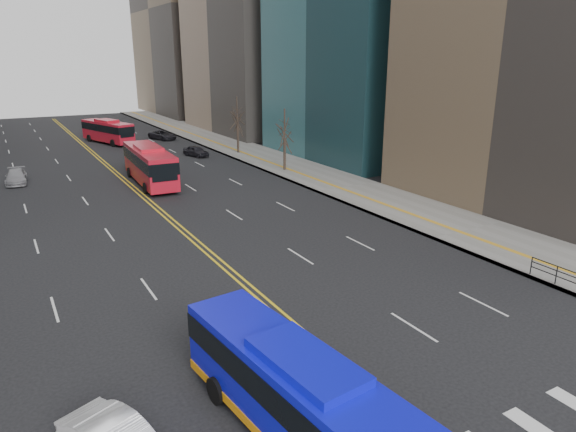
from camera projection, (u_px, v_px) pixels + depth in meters
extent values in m
cube|color=slate|center=(275.00, 161.00, 60.06)|extent=(7.00, 130.00, 0.15)
cube|color=gold|center=(101.00, 162.00, 59.98)|extent=(0.15, 100.00, 0.01)
cube|color=gold|center=(105.00, 162.00, 60.17)|extent=(0.15, 100.00, 0.01)
cube|color=brown|center=(191.00, 11.00, 107.37)|extent=(18.00, 30.00, 42.00)
cylinder|color=black|center=(556.00, 275.00, 27.29)|extent=(0.06, 0.06, 1.00)
cylinder|color=black|center=(531.00, 266.00, 28.54)|extent=(0.06, 0.06, 1.00)
cylinder|color=#2F241D|center=(285.00, 155.00, 54.71)|extent=(0.28, 0.28, 3.50)
cylinder|color=#2F241D|center=(238.00, 139.00, 64.62)|extent=(0.28, 0.28, 3.75)
cube|color=#0E11D6|center=(305.00, 403.00, 15.62)|extent=(3.52, 11.43, 2.65)
cube|color=black|center=(306.00, 388.00, 15.46)|extent=(3.58, 11.46, 0.96)
cube|color=#0E11D6|center=(306.00, 362.00, 15.19)|extent=(2.28, 4.11, 0.40)
cylinder|color=black|center=(217.00, 390.00, 18.10)|extent=(0.40, 1.03, 1.00)
cylinder|color=black|center=(271.00, 368.00, 19.41)|extent=(0.40, 1.03, 1.00)
cube|color=red|center=(150.00, 165.00, 49.22)|extent=(3.14, 11.68, 3.02)
cube|color=black|center=(149.00, 159.00, 49.05)|extent=(3.20, 11.70, 1.08)
cube|color=red|center=(148.00, 148.00, 48.74)|extent=(2.28, 4.14, 0.40)
cylinder|color=black|center=(145.00, 188.00, 45.90)|extent=(0.34, 1.01, 1.00)
cylinder|color=black|center=(174.00, 185.00, 47.05)|extent=(0.34, 1.01, 1.00)
cylinder|color=black|center=(129.00, 172.00, 52.19)|extent=(0.34, 1.01, 1.00)
cylinder|color=black|center=(155.00, 170.00, 53.34)|extent=(0.34, 1.01, 1.00)
cube|color=red|center=(108.00, 131.00, 72.57)|extent=(5.39, 10.66, 2.68)
cube|color=black|center=(107.00, 127.00, 72.41)|extent=(5.45, 10.69, 0.97)
cube|color=red|center=(107.00, 121.00, 72.14)|extent=(2.90, 4.05, 0.40)
cylinder|color=black|center=(113.00, 143.00, 69.93)|extent=(0.59, 1.04, 1.00)
cylinder|color=black|center=(128.00, 141.00, 71.59)|extent=(0.59, 1.04, 1.00)
cylinder|color=black|center=(89.00, 138.00, 74.26)|extent=(0.59, 1.04, 1.00)
cylinder|color=black|center=(104.00, 136.00, 75.92)|extent=(0.59, 1.04, 1.00)
imported|color=black|center=(196.00, 151.00, 63.15)|extent=(2.55, 4.10, 1.30)
imported|color=gray|center=(16.00, 177.00, 49.62)|extent=(2.24, 4.67, 1.31)
imported|color=black|center=(163.00, 135.00, 76.03)|extent=(3.69, 5.28, 1.34)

